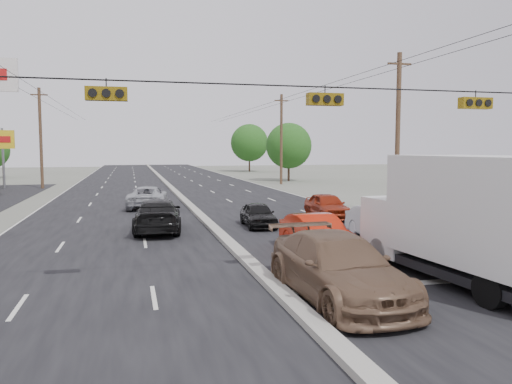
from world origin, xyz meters
TOP-DOWN VIEW (x-y plane):
  - ground at (0.00, 0.00)m, footprint 200.00×200.00m
  - road_surface at (0.00, 30.00)m, footprint 20.00×160.00m
  - center_median at (0.00, 30.00)m, footprint 0.50×160.00m
  - utility_pole_left_c at (-12.50, 40.00)m, footprint 1.60×0.30m
  - utility_pole_right_b at (12.50, 15.00)m, footprint 1.60×0.30m
  - utility_pole_right_c at (12.50, 40.00)m, footprint 1.60×0.30m
  - traffic_signals at (1.40, 0.00)m, footprint 25.00×0.30m
  - pole_sign_far at (-16.00, 40.00)m, footprint 2.20×0.25m
  - tree_right_mid at (15.00, 45.00)m, footprint 5.60×5.60m
  - tree_right_far at (16.00, 70.00)m, footprint 6.40×6.40m
  - box_truck at (5.74, -0.70)m, footprint 3.32×7.77m
  - tan_sedan at (1.40, -1.32)m, footprint 2.64×6.00m
  - red_sedan at (3.00, 4.35)m, footprint 1.78×4.53m
  - queue_car_a at (2.40, 11.14)m, footprint 1.63×3.74m
  - queue_car_b at (6.70, 6.15)m, footprint 1.67×4.53m
  - queue_car_e at (7.00, 13.08)m, footprint 1.85×4.33m
  - oncoming_near at (-2.70, 10.95)m, footprint 2.62×5.61m
  - oncoming_far at (-2.83, 20.83)m, footprint 3.07×5.57m

SIDE VIEW (x-z plane):
  - ground at x=0.00m, z-range 0.00..0.00m
  - road_surface at x=0.00m, z-range -0.01..0.01m
  - center_median at x=0.00m, z-range 0.00..0.20m
  - queue_car_a at x=2.40m, z-range 0.00..1.25m
  - queue_car_e at x=7.00m, z-range 0.00..1.46m
  - red_sedan at x=3.00m, z-range 0.00..1.47m
  - oncoming_far at x=-2.83m, z-range 0.00..1.48m
  - queue_car_b at x=6.70m, z-range 0.00..1.48m
  - oncoming_near at x=-2.70m, z-range 0.00..1.59m
  - tan_sedan at x=1.40m, z-range 0.00..1.71m
  - box_truck at x=5.74m, z-range 0.05..3.89m
  - tree_right_mid at x=15.00m, z-range 0.77..7.91m
  - pole_sign_far at x=-16.00m, z-range 1.41..7.41m
  - tree_right_far at x=16.00m, z-range 0.88..9.04m
  - utility_pole_left_c at x=-12.50m, z-range 0.11..10.11m
  - utility_pole_right_b at x=12.50m, z-range 0.11..10.11m
  - utility_pole_right_c at x=12.50m, z-range 0.11..10.11m
  - traffic_signals at x=1.40m, z-range 5.22..5.77m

